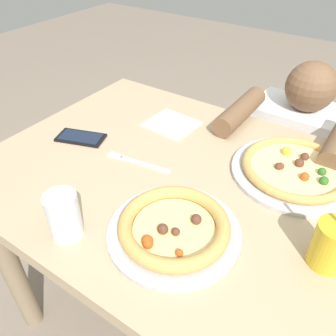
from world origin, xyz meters
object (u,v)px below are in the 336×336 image
object	(u,v)px
fork	(135,162)
diner_seated	(286,176)
pizza_near	(174,228)
pizza_far	(295,169)
water_cup_clear	(64,215)
cell_phone	(81,138)
drink_cup_colored	(331,245)

from	to	relation	value
fork	diner_seated	world-z (taller)	diner_seated
pizza_near	pizza_far	distance (m)	0.40
water_cup_clear	cell_phone	size ratio (longest dim) A/B	0.69
fork	cell_phone	size ratio (longest dim) A/B	1.22
pizza_far	diner_seated	bearing A→B (deg)	102.39
pizza_far	diner_seated	xyz separation A→B (m)	(-0.09, 0.41, -0.35)
pizza_near	pizza_far	xyz separation A→B (m)	(0.16, 0.37, -0.00)
water_cup_clear	diner_seated	world-z (taller)	diner_seated
water_cup_clear	fork	world-z (taller)	water_cup_clear
water_cup_clear	diner_seated	distance (m)	1.03
pizza_near	water_cup_clear	distance (m)	0.24
pizza_near	drink_cup_colored	size ratio (longest dim) A/B	1.62
water_cup_clear	cell_phone	bearing A→B (deg)	131.55
pizza_near	water_cup_clear	xyz separation A→B (m)	(-0.20, -0.13, 0.04)
water_cup_clear	fork	bearing A→B (deg)	98.41
pizza_far	cell_phone	xyz separation A→B (m)	(-0.62, -0.20, -0.01)
cell_phone	diner_seated	distance (m)	0.88
pizza_far	fork	world-z (taller)	pizza_far
fork	diner_seated	bearing A→B (deg)	63.37
pizza_far	fork	bearing A→B (deg)	-152.94
pizza_far	cell_phone	size ratio (longest dim) A/B	2.06
fork	water_cup_clear	bearing A→B (deg)	-81.59
pizza_near	drink_cup_colored	distance (m)	0.32
diner_seated	water_cup_clear	bearing A→B (deg)	-106.14
pizza_near	fork	xyz separation A→B (m)	(-0.24, 0.16, -0.02)
pizza_near	fork	size ratio (longest dim) A/B	1.50
fork	pizza_near	bearing A→B (deg)	-34.11
cell_phone	diner_seated	world-z (taller)	diner_seated
drink_cup_colored	cell_phone	distance (m)	0.77
pizza_near	water_cup_clear	bearing A→B (deg)	-146.11
drink_cup_colored	water_cup_clear	bearing A→B (deg)	-153.80
drink_cup_colored	fork	xyz separation A→B (m)	(-0.54, 0.05, -0.05)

